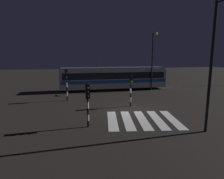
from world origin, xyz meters
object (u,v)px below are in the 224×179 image
Objects in this scene: tram at (114,78)px; traffic_light_corner_far_left at (66,80)px; street_lamp_near_kerb at (215,53)px; traffic_light_corner_near_left at (88,98)px; traffic_light_median_centre at (131,86)px; street_lamp_trackside_right at (153,55)px.

traffic_light_corner_far_left is at bearing -139.38° from tram.
traffic_light_corner_far_left is 14.40m from street_lamp_near_kerb.
traffic_light_corner_near_left is 14.93m from tram.
tram reaches higher than traffic_light_median_centre.
street_lamp_trackside_right is (5.70, 7.80, 2.93)m from traffic_light_median_centre.
traffic_light_corner_far_left is (-6.05, 3.87, 0.25)m from traffic_light_median_centre.
traffic_light_median_centre is at bearing -126.15° from street_lamp_trackside_right.
street_lamp_near_kerb is at bearing -19.40° from traffic_light_corner_near_left.
street_lamp_trackside_right is at bearing -17.85° from tram.
tram is at bearing 162.15° from street_lamp_trackside_right.
street_lamp_near_kerb is (7.33, -2.58, 2.96)m from traffic_light_corner_near_left.
street_lamp_trackside_right reaches higher than traffic_light_corner_far_left.
traffic_light_median_centre reaches higher than traffic_light_corner_near_left.
tram is (6.54, 5.61, -0.55)m from traffic_light_corner_far_left.
tram is (5.01, 14.07, -0.29)m from traffic_light_corner_near_left.
street_lamp_near_kerb is (2.80, -7.17, 2.95)m from traffic_light_median_centre.
traffic_light_corner_far_left is 0.44× the size of street_lamp_trackside_right.
traffic_light_median_centre is at bearing 111.36° from street_lamp_near_kerb.
traffic_light_corner_near_left is 0.89× the size of traffic_light_corner_far_left.
tram is (0.49, 9.47, -0.30)m from traffic_light_median_centre.
traffic_light_median_centre is 0.89× the size of traffic_light_corner_far_left.
traffic_light_median_centre is at bearing 45.44° from traffic_light_corner_near_left.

